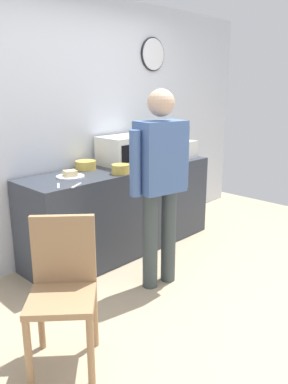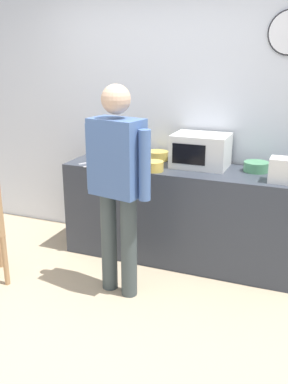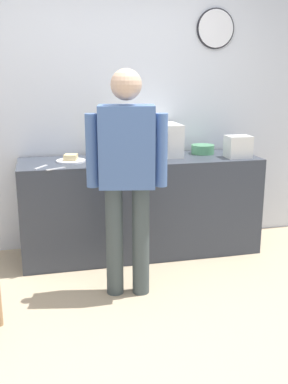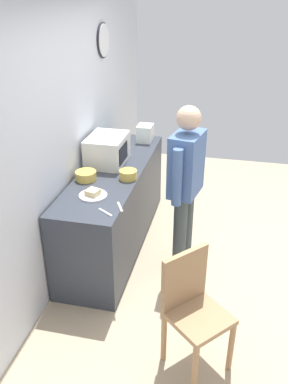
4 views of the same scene
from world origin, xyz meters
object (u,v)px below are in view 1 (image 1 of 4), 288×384
at_px(salad_bowl, 86,165).
at_px(toaster, 186,149).
at_px(microwave, 124,150).
at_px(spoon_utensil, 58,186).
at_px(sandwich_plate, 70,175).
at_px(cereal_bowl, 121,169).
at_px(mixing_bowl, 155,154).
at_px(person_standing, 160,176).
at_px(wooden_chair, 63,285).
at_px(fork_utensil, 77,185).

height_order(salad_bowl, toaster, toaster).
height_order(microwave, spoon_utensil, microwave).
distance_m(microwave, sandwich_plate, 0.78).
relative_size(microwave, cereal_bowl, 2.86).
bearing_deg(mixing_bowl, toaster, -45.92).
bearing_deg(person_standing, wooden_chair, -168.87).
distance_m(toaster, wooden_chair, 2.52).
xyz_separation_m(toaster, person_standing, (-1.17, -0.65, -0.01)).
bearing_deg(toaster, person_standing, -150.91).
bearing_deg(cereal_bowl, person_standing, -97.86).
height_order(sandwich_plate, salad_bowl, salad_bowl).
bearing_deg(salad_bowl, wooden_chair, -132.79).
bearing_deg(mixing_bowl, salad_bowl, 175.91).
bearing_deg(wooden_chair, mixing_bowl, 28.72).
bearing_deg(cereal_bowl, sandwich_plate, 152.96).
height_order(sandwich_plate, fork_utensil, sandwich_plate).
height_order(toaster, spoon_utensil, toaster).
distance_m(person_standing, wooden_chair, 1.26).
height_order(mixing_bowl, person_standing, person_standing).
height_order(salad_bowl, person_standing, person_standing).
xyz_separation_m(fork_utensil, person_standing, (0.49, -0.50, 0.08)).
relative_size(cereal_bowl, toaster, 0.80).
bearing_deg(sandwich_plate, salad_bowl, 29.76).
height_order(spoon_utensil, wooden_chair, wooden_chair).
bearing_deg(toaster, salad_bowl, 164.91).
bearing_deg(fork_utensil, wooden_chair, -131.91).
relative_size(sandwich_plate, wooden_chair, 0.27).
height_order(salad_bowl, fork_utensil, salad_bowl).
height_order(sandwich_plate, wooden_chair, sandwich_plate).
bearing_deg(microwave, cereal_bowl, -137.19).
relative_size(cereal_bowl, fork_utensil, 1.03).
xyz_separation_m(mixing_bowl, toaster, (0.25, -0.26, 0.06)).
bearing_deg(fork_utensil, microwave, 23.26).
relative_size(mixing_bowl, wooden_chair, 0.23).
distance_m(cereal_bowl, person_standing, 0.58).
xyz_separation_m(mixing_bowl, spoon_utensil, (-1.53, -0.31, -0.04)).
bearing_deg(fork_utensil, salad_bowl, 45.91).
bearing_deg(cereal_bowl, microwave, 42.81).
distance_m(salad_bowl, toaster, 1.25).
relative_size(cereal_bowl, person_standing, 0.10).
bearing_deg(wooden_chair, fork_utensil, 48.09).
bearing_deg(toaster, wooden_chair, -159.26).
bearing_deg(person_standing, salad_bowl, 91.84).
height_order(toaster, person_standing, person_standing).
bearing_deg(microwave, wooden_chair, -144.43).
distance_m(sandwich_plate, spoon_utensil, 0.33).
distance_m(cereal_bowl, wooden_chair, 1.52).
relative_size(microwave, person_standing, 0.30).
relative_size(microwave, mixing_bowl, 2.27).
xyz_separation_m(microwave, cereal_bowl, (-0.34, -0.32, -0.11)).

